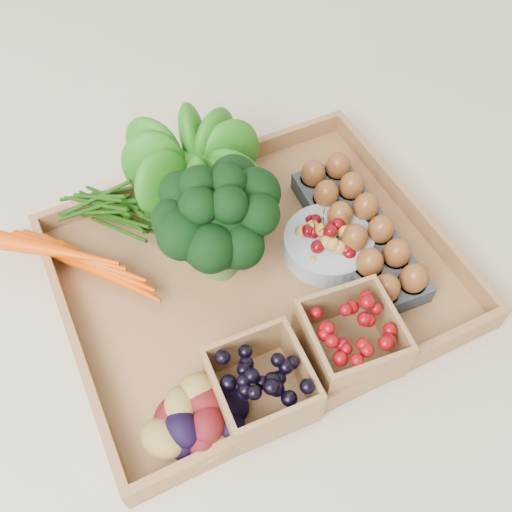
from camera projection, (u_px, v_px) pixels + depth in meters
name	position (u px, v px, depth m)	size (l,w,h in m)	color
ground	(256.00, 279.00, 0.85)	(4.00, 4.00, 0.00)	beige
tray	(256.00, 276.00, 0.85)	(0.55, 0.45, 0.01)	#9C6D41
carrots	(84.00, 261.00, 0.83)	(0.20, 0.14, 0.05)	#E44200
lettuce	(195.00, 163.00, 0.87)	(0.15, 0.15, 0.15)	#125B0E
broccoli	(218.00, 239.00, 0.79)	(0.17, 0.17, 0.14)	black
cherry_bowl	(328.00, 245.00, 0.85)	(0.13, 0.13, 0.04)	#8C9EA5
egg_carton	(357.00, 234.00, 0.86)	(0.10, 0.28, 0.03)	#373D46
potatoes	(194.00, 414.00, 0.68)	(0.13, 0.13, 0.07)	#470B0E
punnet_blackberry	(261.00, 385.00, 0.70)	(0.12, 0.12, 0.08)	black
punnet_raspberry	(351.00, 338.00, 0.74)	(0.12, 0.12, 0.08)	#6A0408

